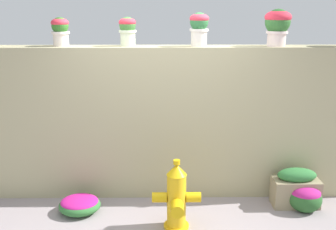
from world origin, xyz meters
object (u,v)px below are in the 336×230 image
(potted_plant_4, at_px, (278,23))
(fire_hydrant, at_px, (177,198))
(planter_box, at_px, (296,188))
(flower_bush_left, at_px, (80,204))
(potted_plant_3, at_px, (199,26))
(flower_bush_right, at_px, (305,197))
(potted_plant_1, at_px, (60,29))
(potted_plant_2, at_px, (128,29))

(potted_plant_4, relative_size, fire_hydrant, 0.55)
(fire_hydrant, relative_size, planter_box, 1.43)
(potted_plant_4, distance_m, flower_bush_left, 3.34)
(potted_plant_3, relative_size, flower_bush_right, 1.00)
(potted_plant_4, height_order, fire_hydrant, potted_plant_4)
(potted_plant_1, bearing_deg, potted_plant_4, -1.25)
(potted_plant_4, relative_size, flower_bush_right, 1.11)
(potted_plant_4, bearing_deg, fire_hydrant, -144.49)
(flower_bush_left, xyz_separation_m, flower_bush_right, (2.83, 0.02, 0.07))
(potted_plant_2, relative_size, potted_plant_3, 0.87)
(potted_plant_2, bearing_deg, potted_plant_3, -2.99)
(fire_hydrant, xyz_separation_m, flower_bush_left, (-1.20, 0.37, -0.27))
(fire_hydrant, height_order, planter_box, fire_hydrant)
(potted_plant_1, distance_m, potted_plant_3, 1.74)
(potted_plant_1, xyz_separation_m, potted_plant_3, (1.74, -0.05, 0.04))
(potted_plant_1, xyz_separation_m, potted_plant_2, (0.84, -0.01, 0.00))
(potted_plant_2, distance_m, potted_plant_4, 1.87)
(potted_plant_1, height_order, potted_plant_4, potted_plant_4)
(potted_plant_2, distance_m, fire_hydrant, 2.16)
(potted_plant_4, bearing_deg, potted_plant_1, 178.75)
(potted_plant_4, distance_m, planter_box, 2.10)
(planter_box, bearing_deg, potted_plant_3, 162.29)
(planter_box, bearing_deg, flower_bush_right, -54.83)
(potted_plant_1, height_order, fire_hydrant, potted_plant_1)
(fire_hydrant, bearing_deg, potted_plant_4, 35.51)
(flower_bush_right, bearing_deg, potted_plant_4, 125.21)
(fire_hydrant, xyz_separation_m, planter_box, (1.55, 0.52, -0.13))
(potted_plant_1, distance_m, potted_plant_4, 2.71)
(potted_plant_1, xyz_separation_m, fire_hydrant, (1.44, -0.97, -1.84))
(flower_bush_left, distance_m, planter_box, 2.75)
(fire_hydrant, bearing_deg, potted_plant_2, 121.65)
(potted_plant_3, distance_m, planter_box, 2.40)
(planter_box, bearing_deg, potted_plant_2, 168.25)
(potted_plant_2, bearing_deg, planter_box, -11.75)
(potted_plant_4, distance_m, flower_bush_right, 2.20)
(planter_box, bearing_deg, potted_plant_4, 125.23)
(potted_plant_1, relative_size, potted_plant_3, 0.86)
(potted_plant_2, relative_size, potted_plant_4, 0.79)
(potted_plant_1, height_order, potted_plant_2, potted_plant_2)
(fire_hydrant, bearing_deg, flower_bush_left, 162.89)
(potted_plant_2, xyz_separation_m, flower_bush_left, (-0.60, -0.59, -2.11))
(potted_plant_4, relative_size, planter_box, 0.78)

